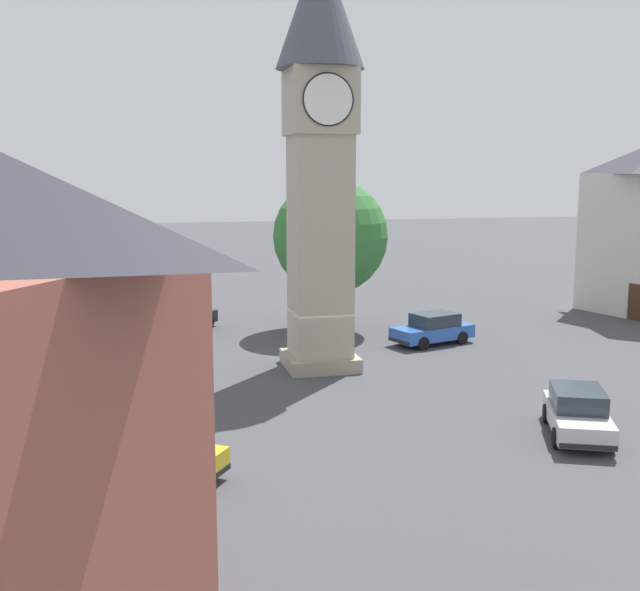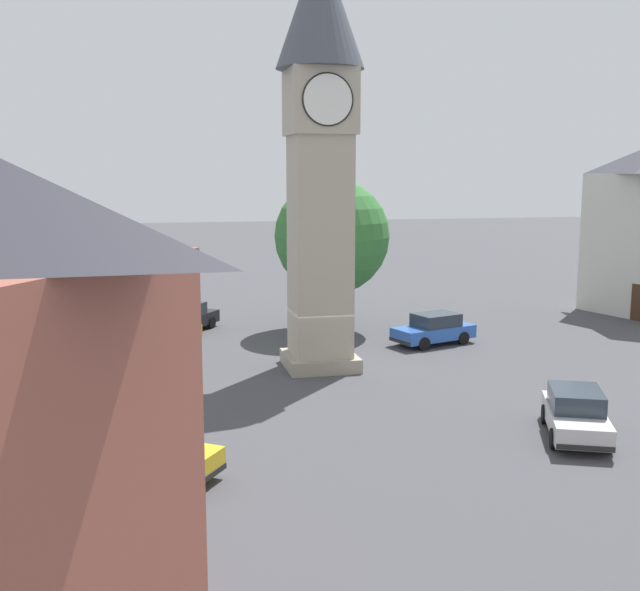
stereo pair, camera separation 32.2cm
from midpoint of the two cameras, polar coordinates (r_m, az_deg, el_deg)
ground_plane at (r=33.39m, az=0.28°, el=-5.38°), size 200.00×200.00×0.00m
clock_tower at (r=32.38m, az=0.29°, el=12.79°), size 3.66×3.66×17.93m
car_blue_kerb at (r=41.23m, az=-9.78°, el=-1.63°), size 3.80×4.32×1.53m
car_silver_kerb at (r=26.10m, az=18.88°, el=-8.34°), size 3.18×4.46×1.53m
car_red_corner at (r=38.10m, az=8.74°, el=-2.49°), size 4.45×2.88×1.53m
car_white_side at (r=22.08m, az=-12.56°, el=-11.28°), size 4.34×3.77×1.53m
pedestrian at (r=35.98m, az=-8.80°, el=-2.78°), size 0.35×0.51×1.69m
tree at (r=40.45m, az=1.12°, el=4.41°), size 6.10×6.10×8.09m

